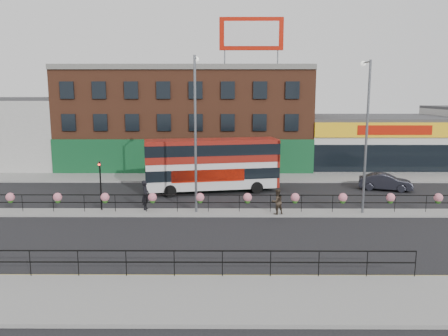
{
  "coord_description": "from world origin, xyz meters",
  "views": [
    {
      "loc": [
        0.16,
        -27.27,
        7.63
      ],
      "look_at": [
        0.0,
        3.0,
        2.5
      ],
      "focal_mm": 35.0,
      "sensor_mm": 36.0,
      "label": 1
    }
  ],
  "objects_px": {
    "car": "(385,182)",
    "lamp_column_east": "(366,124)",
    "pedestrian_a": "(145,195)",
    "lamp_column_west": "(196,121)",
    "pedestrian_b": "(277,202)",
    "double_decker_bus": "(212,160)"
  },
  "relations": [
    {
      "from": "double_decker_bus",
      "to": "pedestrian_b",
      "type": "bearing_deg",
      "value": -58.36
    },
    {
      "from": "car",
      "to": "lamp_column_east",
      "type": "relative_size",
      "value": 0.45
    },
    {
      "from": "double_decker_bus",
      "to": "lamp_column_east",
      "type": "relative_size",
      "value": 1.11
    },
    {
      "from": "pedestrian_a",
      "to": "lamp_column_west",
      "type": "xyz_separation_m",
      "value": [
        3.36,
        -0.33,
        4.87
      ]
    },
    {
      "from": "pedestrian_a",
      "to": "lamp_column_east",
      "type": "bearing_deg",
      "value": -92.18
    },
    {
      "from": "double_decker_bus",
      "to": "pedestrian_b",
      "type": "distance_m",
      "value": 8.32
    },
    {
      "from": "car",
      "to": "double_decker_bus",
      "type": "bearing_deg",
      "value": 109.35
    },
    {
      "from": "double_decker_bus",
      "to": "car",
      "type": "distance_m",
      "value": 14.01
    },
    {
      "from": "pedestrian_b",
      "to": "lamp_column_west",
      "type": "xyz_separation_m",
      "value": [
        -5.14,
        0.76,
        5.04
      ]
    },
    {
      "from": "car",
      "to": "pedestrian_b",
      "type": "bearing_deg",
      "value": 145.01
    },
    {
      "from": "car",
      "to": "pedestrian_a",
      "type": "distance_m",
      "value": 19.26
    },
    {
      "from": "car",
      "to": "lamp_column_east",
      "type": "height_order",
      "value": "lamp_column_east"
    },
    {
      "from": "lamp_column_west",
      "to": "lamp_column_east",
      "type": "bearing_deg",
      "value": -0.87
    },
    {
      "from": "pedestrian_a",
      "to": "lamp_column_west",
      "type": "relative_size",
      "value": 0.2
    },
    {
      "from": "car",
      "to": "lamp_column_east",
      "type": "bearing_deg",
      "value": 166.39
    },
    {
      "from": "double_decker_bus",
      "to": "lamp_column_west",
      "type": "relative_size",
      "value": 1.08
    },
    {
      "from": "pedestrian_a",
      "to": "pedestrian_b",
      "type": "height_order",
      "value": "pedestrian_a"
    },
    {
      "from": "double_decker_bus",
      "to": "pedestrian_a",
      "type": "distance_m",
      "value": 7.36
    },
    {
      "from": "double_decker_bus",
      "to": "lamp_column_west",
      "type": "distance_m",
      "value": 7.12
    },
    {
      "from": "car",
      "to": "lamp_column_west",
      "type": "height_order",
      "value": "lamp_column_west"
    },
    {
      "from": "lamp_column_west",
      "to": "car",
      "type": "bearing_deg",
      "value": 25.24
    },
    {
      "from": "pedestrian_a",
      "to": "car",
      "type": "bearing_deg",
      "value": -70.09
    }
  ]
}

